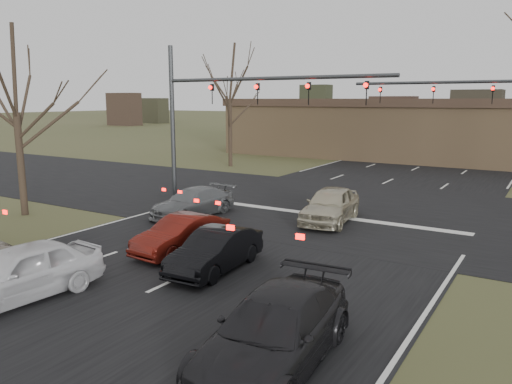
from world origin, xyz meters
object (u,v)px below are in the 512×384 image
car_white_sedan (20,272)px  car_red_ahead (182,234)px  car_charcoal_sedan (275,331)px  mast_arm_near (222,103)px  car_grey_ahead (193,202)px  car_black_hatch (215,250)px  building (462,130)px  mast_arm_far (498,103)px  car_silver_ahead (330,205)px

car_white_sedan → car_red_ahead: car_white_sedan is taller
car_charcoal_sedan → mast_arm_near: bearing=124.2°
car_grey_ahead → car_black_hatch: bearing=-39.2°
car_white_sedan → car_black_hatch: (3.05, 4.56, -0.11)m
car_charcoal_sedan → car_grey_ahead: (-9.51, 9.34, -0.08)m
car_charcoal_sedan → car_red_ahead: car_charcoal_sedan is taller
building → car_black_hatch: (-1.50, -33.57, -2.02)m
building → car_red_ahead: 32.89m
building → mast_arm_near: 26.14m
mast_arm_far → car_charcoal_sedan: bearing=-93.5°
mast_arm_near → car_red_ahead: size_ratio=3.15×
mast_arm_near → car_grey_ahead: 5.48m
car_white_sedan → car_charcoal_sedan: bearing=10.0°
car_charcoal_sedan → car_silver_ahead: 12.16m
mast_arm_far → car_white_sedan: (-8.73, -23.13, -4.27)m
mast_arm_far → car_charcoal_sedan: 22.95m
car_silver_ahead → car_red_ahead: bearing=-119.0°
car_white_sedan → building: bearing=88.3°
mast_arm_far → car_red_ahead: (-7.82, -17.63, -4.38)m
car_white_sedan → car_red_ahead: size_ratio=1.15×
car_white_sedan → car_silver_ahead: (3.62, 12.19, 0.01)m
car_black_hatch → car_grey_ahead: 7.50m
car_charcoal_sedan → car_grey_ahead: bearing=130.9°
car_white_sedan → car_grey_ahead: (-2.15, 9.97, -0.12)m
mast_arm_far → car_red_ahead: bearing=-113.9°
car_grey_ahead → car_red_ahead: size_ratio=1.14×
car_grey_ahead → car_silver_ahead: 6.18m
building → car_charcoal_sedan: bearing=-85.7°
car_red_ahead → car_silver_ahead: size_ratio=0.86×
car_silver_ahead → car_grey_ahead: bearing=-165.9°
car_black_hatch → car_red_ahead: size_ratio=1.01×
mast_arm_far → car_white_sedan: mast_arm_far is taller
car_red_ahead → mast_arm_near: bearing=118.7°
car_white_sedan → car_grey_ahead: 10.20m
mast_arm_far → car_grey_ahead: mast_arm_far is taller
building → car_silver_ahead: 26.02m
car_black_hatch → car_charcoal_sedan: car_charcoal_sedan is taller
car_red_ahead → car_charcoal_sedan: bearing=-33.6°
building → car_grey_ahead: (-6.70, -28.16, -2.03)m
car_red_ahead → car_grey_ahead: bearing=127.9°
building → car_charcoal_sedan: building is taller
car_white_sedan → car_black_hatch: size_ratio=1.14×
building → car_white_sedan: size_ratio=9.61×
building → mast_arm_near: bearing=-106.1°
mast_arm_far → car_grey_ahead: size_ratio=2.54×
car_black_hatch → car_charcoal_sedan: size_ratio=0.79×
mast_arm_near → car_red_ahead: mast_arm_near is taller
building → car_white_sedan: bearing=-96.8°
car_grey_ahead → car_silver_ahead: car_silver_ahead is taller
mast_arm_near → mast_arm_far: bearing=41.2°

